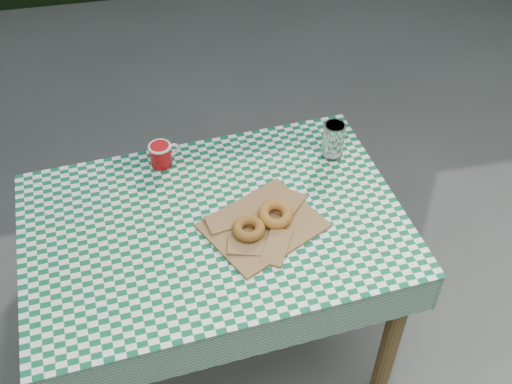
# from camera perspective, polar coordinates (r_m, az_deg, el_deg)

# --- Properties ---
(ground) EXTENTS (60.00, 60.00, 0.00)m
(ground) POSITION_cam_1_polar(r_m,az_deg,el_deg) (2.55, -0.62, -11.95)
(ground) COLOR #4C4D48
(ground) RESTS_ON ground
(table) EXTENTS (1.18, 0.84, 0.75)m
(table) POSITION_cam_1_polar(r_m,az_deg,el_deg) (2.16, -3.42, -9.64)
(table) COLOR brown
(table) RESTS_ON ground
(tablecloth) EXTENTS (1.20, 0.86, 0.01)m
(tablecloth) POSITION_cam_1_polar(r_m,az_deg,el_deg) (1.87, -3.90, -2.85)
(tablecloth) COLOR #0E5A35
(tablecloth) RESTS_ON table
(paper_bag) EXTENTS (0.40, 0.37, 0.02)m
(paper_bag) POSITION_cam_1_polar(r_m,az_deg,el_deg) (1.84, 0.65, -3.04)
(paper_bag) COLOR #8E603E
(paper_bag) RESTS_ON tablecloth
(bagel_front) EXTENTS (0.11, 0.11, 0.03)m
(bagel_front) POSITION_cam_1_polar(r_m,az_deg,el_deg) (1.80, -0.69, -3.40)
(bagel_front) COLOR #85601B
(bagel_front) RESTS_ON paper_bag
(bagel_back) EXTENTS (0.11, 0.11, 0.03)m
(bagel_back) POSITION_cam_1_polar(r_m,az_deg,el_deg) (1.84, 1.80, -2.07)
(bagel_back) COLOR #A36621
(bagel_back) RESTS_ON paper_bag
(coffee_mug) EXTENTS (0.18, 0.18, 0.08)m
(coffee_mug) POSITION_cam_1_polar(r_m,az_deg,el_deg) (2.04, -8.76, 3.40)
(coffee_mug) COLOR #A20A0D
(coffee_mug) RESTS_ON tablecloth
(drinking_glass) EXTENTS (0.07, 0.07, 0.13)m
(drinking_glass) POSITION_cam_1_polar(r_m,az_deg,el_deg) (2.05, 7.13, 4.74)
(drinking_glass) COLOR silver
(drinking_glass) RESTS_ON tablecloth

